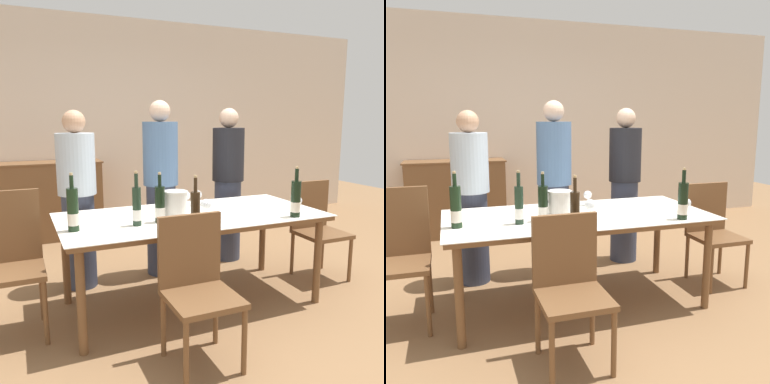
% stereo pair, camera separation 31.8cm
% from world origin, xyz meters
% --- Properties ---
extents(ground_plane, '(12.00, 12.00, 0.00)m').
position_xyz_m(ground_plane, '(0.00, 0.00, 0.00)').
color(ground_plane, olive).
extents(back_wall, '(8.00, 0.10, 2.80)m').
position_xyz_m(back_wall, '(0.00, 2.67, 1.40)').
color(back_wall, beige).
rests_on(back_wall, ground_plane).
extents(sideboard_cabinet, '(1.24, 0.46, 0.97)m').
position_xyz_m(sideboard_cabinet, '(-0.87, 2.38, 0.49)').
color(sideboard_cabinet, brown).
rests_on(sideboard_cabinet, ground_plane).
extents(dining_table, '(2.07, 0.99, 0.75)m').
position_xyz_m(dining_table, '(0.00, 0.00, 0.68)').
color(dining_table, brown).
rests_on(dining_table, ground_plane).
extents(ice_bucket, '(0.18, 0.18, 0.22)m').
position_xyz_m(ice_bucket, '(-0.18, -0.10, 0.86)').
color(ice_bucket, white).
rests_on(ice_bucket, dining_table).
extents(wine_bottle_0, '(0.07, 0.07, 0.37)m').
position_xyz_m(wine_bottle_0, '(-0.31, -0.13, 0.87)').
color(wine_bottle_0, black).
rests_on(wine_bottle_0, dining_table).
extents(wine_bottle_1, '(0.06, 0.06, 0.39)m').
position_xyz_m(wine_bottle_1, '(-0.49, -0.15, 0.88)').
color(wine_bottle_1, '#1E3323').
rests_on(wine_bottle_1, dining_table).
extents(wine_bottle_2, '(0.08, 0.08, 0.39)m').
position_xyz_m(wine_bottle_2, '(0.70, -0.39, 0.88)').
color(wine_bottle_2, black).
rests_on(wine_bottle_2, dining_table).
extents(wine_bottle_3, '(0.07, 0.07, 0.37)m').
position_xyz_m(wine_bottle_3, '(-0.15, -0.40, 0.87)').
color(wine_bottle_3, '#332314').
rests_on(wine_bottle_3, dining_table).
extents(wine_bottle_4, '(0.08, 0.08, 0.40)m').
position_xyz_m(wine_bottle_4, '(-0.92, -0.12, 0.89)').
color(wine_bottle_4, black).
rests_on(wine_bottle_4, dining_table).
extents(wine_glass_0, '(0.07, 0.07, 0.13)m').
position_xyz_m(wine_glass_0, '(0.18, 0.30, 0.84)').
color(wine_glass_0, white).
rests_on(wine_glass_0, dining_table).
extents(wine_glass_1, '(0.08, 0.08, 0.14)m').
position_xyz_m(wine_glass_1, '(-0.15, 0.29, 0.84)').
color(wine_glass_1, white).
rests_on(wine_glass_1, dining_table).
extents(wine_glass_2, '(0.07, 0.07, 0.13)m').
position_xyz_m(wine_glass_2, '(0.80, -0.29, 0.84)').
color(wine_glass_2, white).
rests_on(wine_glass_2, dining_table).
extents(wine_glass_3, '(0.08, 0.08, 0.15)m').
position_xyz_m(wine_glass_3, '(0.04, 0.22, 0.85)').
color(wine_glass_3, white).
rests_on(wine_glass_3, dining_table).
extents(wine_glass_4, '(0.08, 0.08, 0.15)m').
position_xyz_m(wine_glass_4, '(0.04, -0.17, 0.85)').
color(wine_glass_4, white).
rests_on(wine_glass_4, dining_table).
extents(chair_right_end, '(0.42, 0.42, 0.90)m').
position_xyz_m(chair_right_end, '(1.33, 0.09, 0.51)').
color(chair_right_end, brown).
rests_on(chair_right_end, ground_plane).
extents(chair_left_end, '(0.42, 0.42, 1.00)m').
position_xyz_m(chair_left_end, '(-1.33, 0.09, 0.57)').
color(chair_left_end, brown).
rests_on(chair_left_end, ground_plane).
extents(chair_near_front, '(0.42, 0.42, 0.91)m').
position_xyz_m(chair_near_front, '(-0.29, -0.72, 0.52)').
color(chair_near_front, brown).
rests_on(chair_near_front, ground_plane).
extents(person_host, '(0.33, 0.33, 1.57)m').
position_xyz_m(person_host, '(-0.78, 0.73, 0.78)').
color(person_host, '#383F56').
rests_on(person_host, ground_plane).
extents(person_guest_left, '(0.33, 0.33, 1.66)m').
position_xyz_m(person_guest_left, '(-0.00, 0.74, 0.83)').
color(person_guest_left, '#383F56').
rests_on(person_guest_left, ground_plane).
extents(person_guest_right, '(0.33, 0.33, 1.60)m').
position_xyz_m(person_guest_right, '(0.79, 0.85, 0.80)').
color(person_guest_right, '#383F56').
rests_on(person_guest_right, ground_plane).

